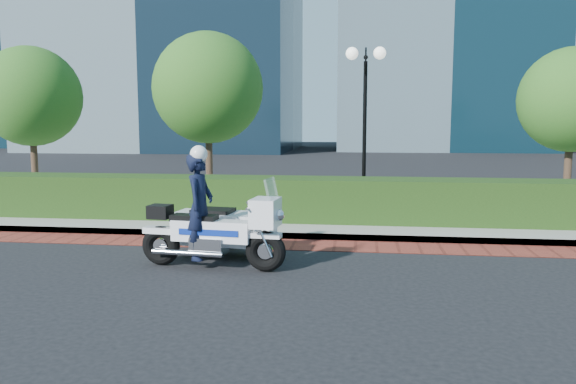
# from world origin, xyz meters

# --- Properties ---
(ground) EXTENTS (120.00, 120.00, 0.00)m
(ground) POSITION_xyz_m (0.00, 0.00, 0.00)
(ground) COLOR black
(ground) RESTS_ON ground
(brick_strip) EXTENTS (60.00, 1.00, 0.01)m
(brick_strip) POSITION_xyz_m (0.00, 1.50, 0.01)
(brick_strip) COLOR maroon
(brick_strip) RESTS_ON ground
(sidewalk) EXTENTS (60.00, 8.00, 0.15)m
(sidewalk) POSITION_xyz_m (0.00, 6.00, 0.07)
(sidewalk) COLOR gray
(sidewalk) RESTS_ON ground
(hedge_main) EXTENTS (18.00, 1.20, 1.00)m
(hedge_main) POSITION_xyz_m (0.00, 3.60, 0.65)
(hedge_main) COLOR black
(hedge_main) RESTS_ON sidewalk
(lamppost) EXTENTS (1.02, 0.70, 4.21)m
(lamppost) POSITION_xyz_m (1.00, 5.20, 2.96)
(lamppost) COLOR black
(lamppost) RESTS_ON sidewalk
(tree_a) EXTENTS (3.00, 3.00, 4.58)m
(tree_a) POSITION_xyz_m (-9.00, 6.50, 3.22)
(tree_a) COLOR #332319
(tree_a) RESTS_ON sidewalk
(tree_b) EXTENTS (3.20, 3.20, 4.89)m
(tree_b) POSITION_xyz_m (-3.50, 6.50, 3.43)
(tree_b) COLOR #332319
(tree_b) RESTS_ON sidewalk
(tree_c) EXTENTS (2.80, 2.80, 4.30)m
(tree_c) POSITION_xyz_m (6.50, 6.50, 3.05)
(tree_c) COLOR #332319
(tree_c) RESTS_ON sidewalk
(police_motorcycle) EXTENTS (2.57, 1.93, 2.08)m
(police_motorcycle) POSITION_xyz_m (-1.63, -0.10, 0.71)
(police_motorcycle) COLOR black
(police_motorcycle) RESTS_ON ground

